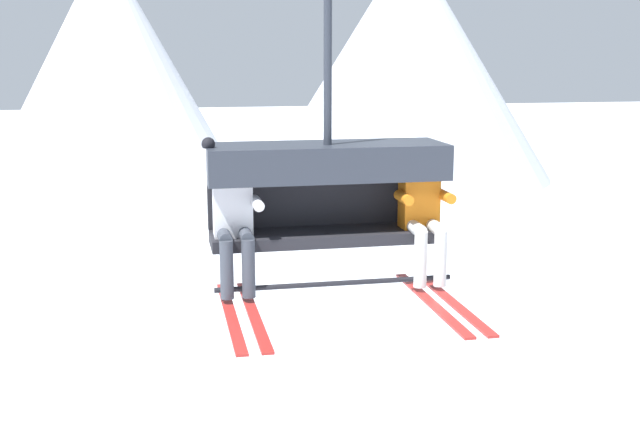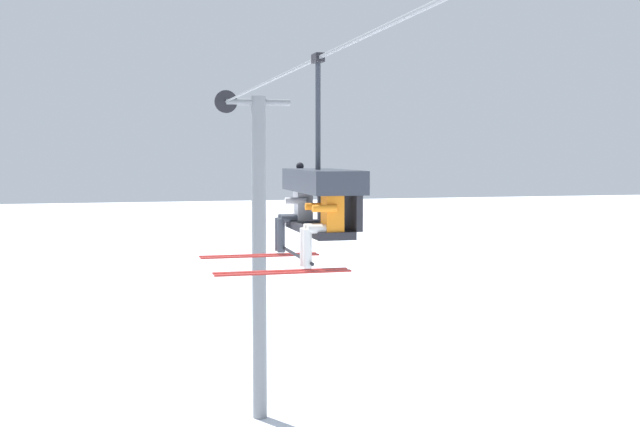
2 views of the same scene
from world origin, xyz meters
name	(u,v)px [view 2 (image 2 of 2)]	position (x,y,z in m)	size (l,w,h in m)	color
lift_tower_near	(258,250)	(-7.76, -0.02, 4.29)	(0.36, 1.88, 8.25)	slate
lift_cable	(316,59)	(1.42, -0.80, 7.97)	(20.36, 0.05, 0.05)	slate
chairlift_chair	(323,191)	(1.54, -0.73, 6.21)	(2.06, 0.74, 2.69)	#232328
skier_white	(295,208)	(0.72, -0.94, 5.93)	(0.48, 1.70, 1.34)	silver
skier_orange	(322,218)	(2.35, -0.95, 5.91)	(0.46, 1.70, 1.23)	orange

